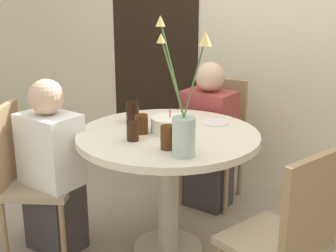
% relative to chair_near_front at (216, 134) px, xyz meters
% --- Properties ---
extents(ground_plane, '(16.00, 16.00, 0.00)m').
position_rel_chair_near_front_xyz_m(ground_plane, '(0.17, -0.82, -0.49)').
color(ground_plane, gray).
extents(wall_back, '(8.00, 0.05, 2.60)m').
position_rel_chair_near_front_xyz_m(wall_back, '(0.17, 0.40, 0.81)').
color(wall_back, beige).
rests_on(wall_back, ground_plane).
extents(doorway_panel, '(0.90, 0.01, 2.05)m').
position_rel_chair_near_front_xyz_m(doorway_panel, '(-0.85, 0.37, 0.53)').
color(doorway_panel, black).
rests_on(doorway_panel, ground_plane).
extents(dining_table, '(1.03, 1.03, 0.75)m').
position_rel_chair_near_front_xyz_m(dining_table, '(0.17, -0.82, 0.11)').
color(dining_table, beige).
rests_on(dining_table, ground_plane).
extents(chair_near_front, '(0.47, 0.47, 0.88)m').
position_rel_chair_near_front_xyz_m(chair_near_front, '(0.00, 0.00, 0.00)').
color(chair_near_front, '#9E896B').
rests_on(chair_near_front, ground_plane).
extents(chair_left_flank, '(0.55, 0.55, 0.88)m').
position_rel_chair_near_front_xyz_m(chair_left_flank, '(-0.54, -1.27, 0.00)').
color(chair_left_flank, '#9E896B').
rests_on(chair_left_flank, ground_plane).
extents(chair_far_back, '(0.49, 0.49, 0.88)m').
position_rel_chair_near_front_xyz_m(chair_far_back, '(0.98, -1.03, 0.00)').
color(chair_far_back, '#9E896B').
rests_on(chair_far_back, ground_plane).
extents(birthday_cake, '(0.21, 0.21, 0.13)m').
position_rel_chair_near_front_xyz_m(birthday_cake, '(0.16, -0.80, 0.30)').
color(birthday_cake, white).
rests_on(birthday_cake, dining_table).
extents(flower_vase, '(0.32, 0.14, 0.66)m').
position_rel_chair_near_front_xyz_m(flower_vase, '(0.44, -1.07, 0.43)').
color(flower_vase, '#B2C6C1').
rests_on(flower_vase, dining_table).
extents(side_plate, '(0.16, 0.16, 0.01)m').
position_rel_chair_near_front_xyz_m(side_plate, '(0.28, -0.51, 0.26)').
color(side_plate, white).
rests_on(side_plate, dining_table).
extents(drink_glass_0, '(0.08, 0.08, 0.12)m').
position_rel_chair_near_front_xyz_m(drink_glass_0, '(-0.14, -0.77, 0.32)').
color(drink_glass_0, black).
rests_on(drink_glass_0, dining_table).
extents(drink_glass_1, '(0.07, 0.07, 0.11)m').
position_rel_chair_near_front_xyz_m(drink_glass_1, '(0.05, -0.91, 0.31)').
color(drink_glass_1, '#51280F').
rests_on(drink_glass_1, dining_table).
extents(drink_glass_2, '(0.07, 0.07, 0.12)m').
position_rel_chair_near_front_xyz_m(drink_glass_2, '(0.32, -1.03, 0.32)').
color(drink_glass_2, '#51280F').
rests_on(drink_glass_2, dining_table).
extents(drink_glass_3, '(0.06, 0.06, 0.10)m').
position_rel_chair_near_front_xyz_m(drink_glass_3, '(0.09, -1.04, 0.31)').
color(drink_glass_3, '#33190C').
rests_on(drink_glass_3, dining_table).
extents(person_guest, '(0.34, 0.24, 1.04)m').
position_rel_chair_near_front_xyz_m(person_guest, '(0.03, -0.16, -0.00)').
color(person_guest, '#383333').
rests_on(person_guest, ground_plane).
extents(person_woman, '(0.34, 0.24, 1.04)m').
position_rel_chair_near_front_xyz_m(person_woman, '(-0.41, -1.18, -0.00)').
color(person_woman, '#383333').
rests_on(person_woman, ground_plane).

